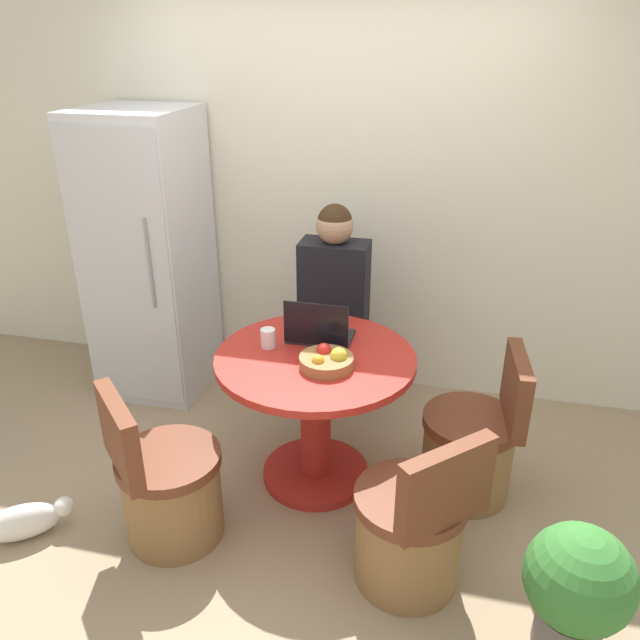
{
  "coord_description": "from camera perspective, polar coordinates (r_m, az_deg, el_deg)",
  "views": [
    {
      "loc": [
        0.76,
        -2.33,
        2.25
      ],
      "look_at": [
        0.1,
        0.42,
        0.91
      ],
      "focal_mm": 35.0,
      "sensor_mm": 36.0,
      "label": 1
    }
  ],
  "objects": [
    {
      "name": "cat",
      "position": [
        3.45,
        -25.43,
        -16.27
      ],
      "size": [
        0.41,
        0.32,
        0.18
      ],
      "rotation": [
        0.0,
        0.0,
        0.63
      ],
      "color": "white",
      "rests_on": "ground_plane"
    },
    {
      "name": "potted_plant",
      "position": [
        2.75,
        22.49,
        -21.55
      ],
      "size": [
        0.42,
        0.42,
        0.57
      ],
      "color": "slate",
      "rests_on": "ground_plane"
    },
    {
      "name": "ground_plane",
      "position": [
        3.33,
        -3.46,
        -17.22
      ],
      "size": [
        12.0,
        12.0,
        0.0
      ],
      "primitive_type": "plane",
      "color": "#9E8466"
    },
    {
      "name": "coffee_cup",
      "position": [
        3.19,
        -4.77,
        -1.67
      ],
      "size": [
        0.08,
        0.08,
        0.1
      ],
      "color": "white",
      "rests_on": "dining_table"
    },
    {
      "name": "chair_right_side",
      "position": [
        3.37,
        13.69,
        -11.29
      ],
      "size": [
        0.49,
        0.49,
        0.82
      ],
      "rotation": [
        0.0,
        0.0,
        -1.48
      ],
      "color": "olive",
      "rests_on": "ground_plane"
    },
    {
      "name": "chair_near_right_corner",
      "position": [
        2.86,
        8.36,
        -18.55
      ],
      "size": [
        0.56,
        0.56,
        0.82
      ],
      "rotation": [
        0.0,
        0.0,
        -2.37
      ],
      "color": "olive",
      "rests_on": "ground_plane"
    },
    {
      "name": "wall_back",
      "position": [
        3.98,
        2.18,
        11.57
      ],
      "size": [
        7.0,
        0.06,
        2.6
      ],
      "color": "silver",
      "rests_on": "ground_plane"
    },
    {
      "name": "laptop",
      "position": [
        3.23,
        -0.09,
        -1.1
      ],
      "size": [
        0.33,
        0.22,
        0.24
      ],
      "rotation": [
        0.0,
        0.0,
        3.14
      ],
      "color": "#232328",
      "rests_on": "dining_table"
    },
    {
      "name": "person_seated",
      "position": [
        3.77,
        1.42,
        1.84
      ],
      "size": [
        0.4,
        0.37,
        1.35
      ],
      "rotation": [
        0.0,
        0.0,
        3.14
      ],
      "color": "#2D2D38",
      "rests_on": "ground_plane"
    },
    {
      "name": "fruit_bowl",
      "position": [
        3.0,
        0.65,
        -3.69
      ],
      "size": [
        0.26,
        0.26,
        0.1
      ],
      "color": "olive",
      "rests_on": "dining_table"
    },
    {
      "name": "refrigerator",
      "position": [
        4.14,
        -15.36,
        5.58
      ],
      "size": [
        0.65,
        0.69,
        1.82
      ],
      "color": "silver",
      "rests_on": "ground_plane"
    },
    {
      "name": "dining_table",
      "position": [
        3.25,
        -0.41,
        -7.27
      ],
      "size": [
        1.01,
        1.01,
        0.76
      ],
      "color": "#B2261E",
      "rests_on": "ground_plane"
    },
    {
      "name": "chair_near_left_corner",
      "position": [
        3.12,
        -13.74,
        -14.75
      ],
      "size": [
        0.56,
        0.56,
        0.82
      ],
      "rotation": [
        0.0,
        0.0,
        2.36
      ],
      "color": "olive",
      "rests_on": "ground_plane"
    }
  ]
}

